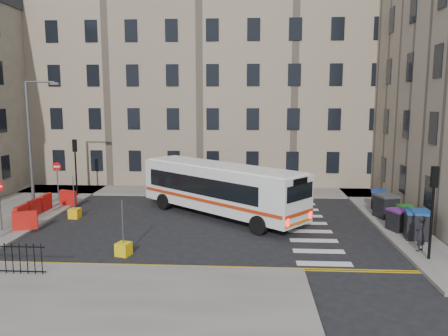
# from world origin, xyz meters

# --- Properties ---
(ground) EXTENTS (120.00, 120.00, 0.00)m
(ground) POSITION_xyz_m (0.00, 0.00, 0.00)
(ground) COLOR black
(ground) RESTS_ON ground
(pavement_north) EXTENTS (36.00, 3.20, 0.15)m
(pavement_north) POSITION_xyz_m (-6.00, 8.60, 0.07)
(pavement_north) COLOR slate
(pavement_north) RESTS_ON ground
(pavement_east) EXTENTS (2.40, 26.00, 0.15)m
(pavement_east) POSITION_xyz_m (9.00, 4.00, 0.07)
(pavement_east) COLOR slate
(pavement_east) RESTS_ON ground
(pavement_west) EXTENTS (6.00, 22.00, 0.15)m
(pavement_west) POSITION_xyz_m (-14.00, 1.00, 0.07)
(pavement_west) COLOR slate
(pavement_west) RESTS_ON ground
(pavement_sw) EXTENTS (20.00, 6.00, 0.15)m
(pavement_sw) POSITION_xyz_m (-7.00, -10.00, 0.07)
(pavement_sw) COLOR slate
(pavement_sw) RESTS_ON ground
(terrace_north) EXTENTS (38.30, 10.80, 17.20)m
(terrace_north) POSITION_xyz_m (-7.00, 15.50, 8.62)
(terrace_north) COLOR gray
(terrace_north) RESTS_ON ground
(traffic_light_east) EXTENTS (0.28, 0.22, 4.10)m
(traffic_light_east) POSITION_xyz_m (8.60, -5.50, 2.87)
(traffic_light_east) COLOR black
(traffic_light_east) RESTS_ON pavement_east
(traffic_light_nw) EXTENTS (0.28, 0.22, 4.10)m
(traffic_light_nw) POSITION_xyz_m (-12.00, 6.50, 2.87)
(traffic_light_nw) COLOR black
(traffic_light_nw) RESTS_ON pavement_west
(streetlamp) EXTENTS (0.50, 0.22, 8.14)m
(streetlamp) POSITION_xyz_m (-13.00, 2.00, 4.34)
(streetlamp) COLOR #595B5E
(streetlamp) RESTS_ON pavement_west
(no_entry_north) EXTENTS (0.60, 0.08, 3.00)m
(no_entry_north) POSITION_xyz_m (-12.50, 4.50, 2.08)
(no_entry_north) COLOR #595B5E
(no_entry_north) RESTS_ON pavement_west
(roadworks_barriers) EXTENTS (1.66, 6.26, 1.00)m
(roadworks_barriers) POSITION_xyz_m (-11.84, 0.50, 0.65)
(roadworks_barriers) COLOR red
(roadworks_barriers) RESTS_ON pavement_west
(bus) EXTENTS (10.45, 9.39, 3.13)m
(bus) POSITION_xyz_m (-1.08, 1.61, 1.81)
(bus) COLOR white
(bus) RESTS_ON ground
(wheelie_bin_a) EXTENTS (1.36, 1.49, 1.43)m
(wheelie_bin_a) POSITION_xyz_m (9.13, -2.53, 0.87)
(wheelie_bin_a) COLOR black
(wheelie_bin_a) RESTS_ON pavement_east
(wheelie_bin_b) EXTENTS (1.22, 1.29, 1.14)m
(wheelie_bin_b) POSITION_xyz_m (8.66, -1.21, 0.73)
(wheelie_bin_b) COLOR black
(wheelie_bin_b) RESTS_ON pavement_east
(wheelie_bin_c) EXTENTS (1.03, 1.14, 1.13)m
(wheelie_bin_c) POSITION_xyz_m (9.29, -0.37, 0.72)
(wheelie_bin_c) COLOR black
(wheelie_bin_c) RESTS_ON pavement_east
(wheelie_bin_d) EXTENTS (1.39, 1.51, 1.38)m
(wheelie_bin_d) POSITION_xyz_m (8.80, 1.43, 0.85)
(wheelie_bin_d) COLOR black
(wheelie_bin_d) RESTS_ON pavement_east
(wheelie_bin_e) EXTENTS (1.19, 1.28, 1.17)m
(wheelie_bin_e) POSITION_xyz_m (9.04, 3.75, 0.74)
(wheelie_bin_e) COLOR black
(wheelie_bin_e) RESTS_ON pavement_east
(pedestrian) EXTENTS (0.72, 0.70, 1.66)m
(pedestrian) POSITION_xyz_m (8.59, -4.47, 0.98)
(pedestrian) COLOR black
(pedestrian) RESTS_ON pavement_east
(bollard_yellow) EXTENTS (0.65, 0.65, 0.60)m
(bollard_yellow) POSITION_xyz_m (-9.79, 0.66, 0.30)
(bollard_yellow) COLOR #FCB70E
(bollard_yellow) RESTS_ON ground
(bollard_chevron) EXTENTS (0.75, 0.75, 0.60)m
(bollard_chevron) POSITION_xyz_m (-5.00, -5.49, 0.30)
(bollard_chevron) COLOR yellow
(bollard_chevron) RESTS_ON ground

